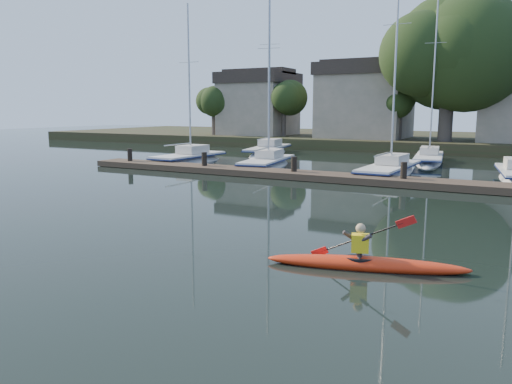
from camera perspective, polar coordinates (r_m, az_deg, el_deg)
The scene contains 9 objects.
ground at distance 14.49m, azimuth -7.54°, elevation -5.88°, with size 160.00×160.00×0.00m, color black.
kayak at distance 12.44m, azimuth 12.37°, elevation -7.71°, with size 4.84×1.95×1.55m.
dock at distance 26.84m, azimuth 10.20°, elevation 1.59°, with size 34.00×2.00×1.80m.
sailboat_0 at distance 36.16m, azimuth -7.65°, elevation 3.01°, with size 2.38×7.82×12.31m.
sailboat_1 at distance 33.12m, azimuth 1.31°, elevation 2.54°, with size 3.25×8.32×13.25m.
sailboat_2 at distance 30.20m, azimuth 14.98°, elevation 1.54°, with size 2.40×8.92×14.65m.
sailboat_5 at distance 42.78m, azimuth 1.43°, elevation 4.09°, with size 4.00×9.72×15.68m.
sailboat_6 at distance 38.26m, azimuth 19.12°, elevation 2.98°, with size 3.02×9.21×14.38m.
shore at distance 52.01m, azimuth 21.24°, elevation 8.19°, with size 90.00×25.25×12.75m.
Camera 1 is at (8.24, -11.29, 3.82)m, focal length 35.00 mm.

